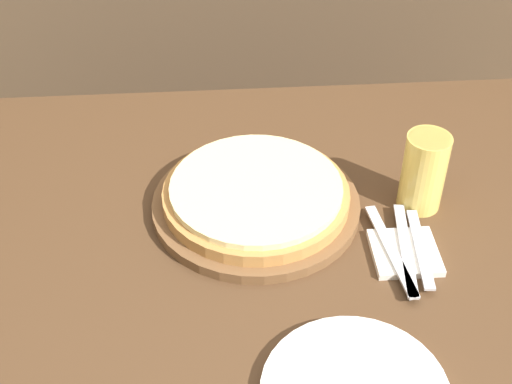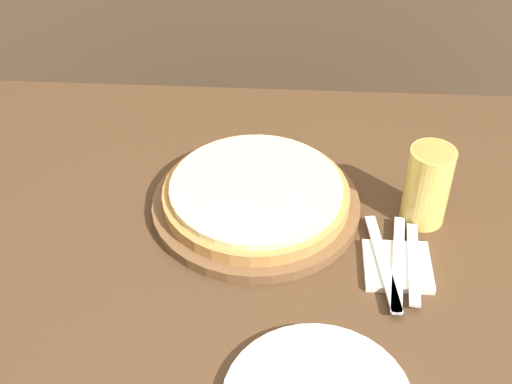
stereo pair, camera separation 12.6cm
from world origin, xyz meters
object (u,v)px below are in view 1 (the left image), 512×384
object	(u,v)px
beer_glass	(424,169)
dinner_knife	(406,249)
fork	(391,250)
spoon	(420,248)
pizza_on_board	(256,198)

from	to	relation	value
beer_glass	dinner_knife	world-z (taller)	beer_glass
fork	dinner_knife	xyz separation A→B (m)	(0.02, 0.00, 0.00)
dinner_knife	spoon	size ratio (longest dim) A/B	1.17
spoon	fork	bearing A→B (deg)	180.00
dinner_knife	spoon	distance (m)	0.02
beer_glass	dinner_knife	size ratio (longest dim) A/B	0.67
fork	dinner_knife	world-z (taller)	same
dinner_knife	spoon	world-z (taller)	same
fork	dinner_knife	bearing A→B (deg)	0.00
pizza_on_board	spoon	world-z (taller)	pizza_on_board
spoon	beer_glass	bearing A→B (deg)	77.16
pizza_on_board	beer_glass	distance (m)	0.30
beer_glass	fork	size ratio (longest dim) A/B	0.67
fork	spoon	distance (m)	0.05
beer_glass	spoon	distance (m)	0.15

